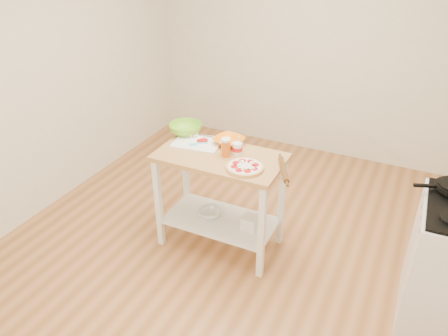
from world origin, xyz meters
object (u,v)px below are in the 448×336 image
cutting_board (198,142)px  beer_pint (226,147)px  rolling_pin (284,170)px  spatula (198,144)px  green_bowl (186,129)px  prep_island (220,182)px  orange_bowl (229,141)px  shelf_bin (250,223)px  yogurt_tub (237,149)px  pizza (245,167)px  knife (195,134)px  shelf_glass_bowl (210,213)px

cutting_board → beer_pint: bearing=-27.0°
cutting_board → rolling_pin: rolling_pin is taller
spatula → green_bowl: size_ratio=0.45×
prep_island → orange_bowl: 0.36m
cutting_board → shelf_bin: bearing=-21.2°
orange_bowl → yogurt_tub: bearing=-42.9°
cutting_board → green_bowl: green_bowl is taller
orange_bowl → beer_pint: bearing=-71.2°
orange_bowl → yogurt_tub: 0.19m
prep_island → yogurt_tub: yogurt_tub is taller
pizza → knife: size_ratio=1.08×
beer_pint → orange_bowl: bearing=108.8°
green_bowl → beer_pint: size_ratio=1.89×
pizza → beer_pint: beer_pint is taller
knife → rolling_pin: 0.95m
knife → rolling_pin: size_ratio=0.75×
spatula → yogurt_tub: size_ratio=0.75×
beer_pint → spatula: bearing=167.5°
pizza → yogurt_tub: yogurt_tub is taller
orange_bowl → beer_pint: 0.22m
knife → yogurt_tub: size_ratio=1.56×
prep_island → pizza: bearing=-23.2°
beer_pint → shelf_glass_bowl: size_ratio=0.75×
shelf_bin → rolling_pin: bearing=-4.9°
prep_island → rolling_pin: (0.55, -0.03, 0.28)m
spatula → knife: bearing=96.4°
pizza → spatula: 0.55m
pizza → green_bowl: bearing=154.0°
spatula → knife: (-0.11, 0.15, 0.00)m
green_bowl → rolling_pin: bearing=-15.1°
orange_bowl → beer_pint: size_ratio=1.59×
cutting_board → green_bowl: (-0.19, 0.12, 0.04)m
knife → green_bowl: (-0.10, 0.01, 0.03)m
rolling_pin → shelf_bin: rolling_pin is taller
pizza → cutting_board: bearing=156.4°
orange_bowl → green_bowl: (-0.44, 0.03, 0.02)m
prep_island → knife: knife is taller
rolling_pin → pizza: bearing=-163.5°
rolling_pin → shelf_glass_bowl: size_ratio=1.75×
cutting_board → knife: bearing=120.4°
pizza → orange_bowl: bearing=131.7°
orange_bowl → yogurt_tub: yogurt_tub is taller
pizza → cutting_board: size_ratio=0.66×
green_bowl → shelf_glass_bowl: (0.35, -0.24, -0.65)m
prep_island → orange_bowl: size_ratio=4.26×
rolling_pin → shelf_bin: 0.66m
prep_island → green_bowl: 0.60m
pizza → shelf_bin: pizza is taller
spatula → knife: knife is taller
spatula → knife: 0.19m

